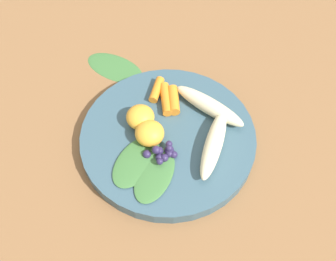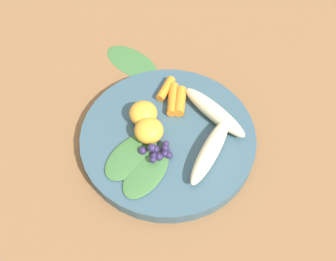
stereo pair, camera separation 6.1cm
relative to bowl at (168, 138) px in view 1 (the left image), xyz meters
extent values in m
plane|color=brown|center=(0.00, 0.00, -0.01)|extent=(2.40, 2.40, 0.00)
cylinder|color=#385666|center=(0.00, 0.00, 0.00)|extent=(0.28, 0.28, 0.02)
ellipsoid|color=beige|center=(0.07, 0.04, 0.02)|extent=(0.12, 0.10, 0.03)
ellipsoid|color=beige|center=(0.07, -0.03, 0.02)|extent=(0.07, 0.13, 0.03)
ellipsoid|color=#F4A833|center=(-0.03, -0.01, 0.03)|extent=(0.05, 0.05, 0.03)
ellipsoid|color=#F4A833|center=(-0.04, 0.02, 0.03)|extent=(0.04, 0.04, 0.03)
cylinder|color=orange|center=(0.01, 0.06, 0.02)|extent=(0.02, 0.05, 0.02)
cylinder|color=orange|center=(0.00, 0.06, 0.02)|extent=(0.02, 0.06, 0.02)
cylinder|color=orange|center=(-0.01, 0.09, 0.02)|extent=(0.03, 0.05, 0.01)
sphere|color=#2D234C|center=(-0.03, -0.04, 0.02)|extent=(0.01, 0.01, 0.01)
sphere|color=#2D234C|center=(-0.02, -0.03, 0.02)|extent=(0.01, 0.01, 0.01)
sphere|color=#2D234C|center=(-0.02, -0.05, 0.02)|extent=(0.01, 0.01, 0.01)
sphere|color=#2D234C|center=(-0.01, -0.05, 0.02)|extent=(0.01, 0.01, 0.01)
sphere|color=#2D234C|center=(0.00, -0.03, 0.02)|extent=(0.01, 0.01, 0.01)
sphere|color=#2D234C|center=(0.00, -0.03, 0.03)|extent=(0.01, 0.01, 0.01)
sphere|color=#2D234C|center=(0.00, -0.03, 0.03)|extent=(0.01, 0.01, 0.01)
sphere|color=#2D234C|center=(-0.02, -0.06, 0.02)|extent=(0.01, 0.01, 0.01)
sphere|color=#2D234C|center=(0.01, -0.04, 0.02)|extent=(0.01, 0.01, 0.01)
sphere|color=#2D234C|center=(-0.02, -0.04, 0.03)|extent=(0.01, 0.01, 0.01)
sphere|color=#2D234C|center=(0.00, -0.04, 0.02)|extent=(0.01, 0.01, 0.01)
ellipsoid|color=#3D7038|center=(-0.05, -0.05, 0.01)|extent=(0.10, 0.11, 0.00)
ellipsoid|color=#3D7038|center=(-0.02, -0.07, 0.01)|extent=(0.09, 0.11, 0.00)
ellipsoid|color=#3D7038|center=(-0.09, 0.17, -0.01)|extent=(0.13, 0.11, 0.01)
camera|label=1|loc=(-0.02, -0.35, 0.53)|focal=42.27mm
camera|label=2|loc=(0.04, -0.35, 0.53)|focal=42.27mm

